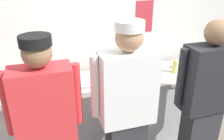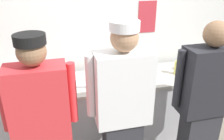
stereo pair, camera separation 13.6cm
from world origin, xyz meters
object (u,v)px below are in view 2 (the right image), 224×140
Objects in this scene: plate_stack_front at (196,63)px; ramekin_green_sauce at (178,67)px; chef_near_left at (42,126)px; ramekin_red_sauce at (156,69)px; chef_center at (123,111)px; plate_stack_rear at (50,83)px; squeeze_bottle_secondary at (202,70)px; sheet_tray at (88,81)px; squeeze_bottle_spare at (177,67)px; chef_far_right at (203,104)px; deli_cup at (15,89)px; mixing_bowl_steel at (136,71)px; squeeze_bottle_primary at (61,72)px.

ramekin_green_sauce is at bearing -169.72° from plate_stack_front.
chef_near_left is 19.63× the size of ramekin_red_sauce.
ramekin_green_sauce is (0.97, 0.78, -0.01)m from chef_center.
plate_stack_rear is 1.75m from squeeze_bottle_secondary.
sheet_tray is 5.42× the size of ramekin_green_sauce.
chef_near_left is at bearing -156.71° from plate_stack_front.
squeeze_bottle_secondary is at bearing -29.28° from squeeze_bottle_spare.
chef_near_left is 1.47m from chef_far_right.
deli_cup is (-1.64, -0.21, 0.03)m from ramekin_red_sauce.
squeeze_bottle_primary reaches higher than mixing_bowl_steel.
deli_cup is at bearing 147.66° from chef_center.
chef_near_left is 17.19× the size of ramekin_green_sauce.
chef_far_right is at bearing -96.95° from squeeze_bottle_spare.
mixing_bowl_steel is at bearing -173.20° from plate_stack_front.
squeeze_bottle_secondary is (1.61, -0.34, -0.01)m from squeeze_bottle_primary.
squeeze_bottle_spare reaches higher than squeeze_bottle_primary.
plate_stack_rear is 1.58m from ramekin_green_sauce.
ramekin_green_sauce is (1.65, 0.78, 0.02)m from chef_near_left.
ramekin_green_sauce is (1.46, -0.07, -0.07)m from squeeze_bottle_primary.
chef_center is 0.79m from chef_far_right.
deli_cup is at bearing -152.69° from squeeze_bottle_primary.
chef_far_right is at bearing -1.34° from chef_near_left.
plate_stack_front is 2.23m from deli_cup.
squeeze_bottle_primary is at bearing 27.31° from deli_cup.
chef_center is at bearing -117.33° from mixing_bowl_steel.
mixing_bowl_steel is 2.00× the size of squeeze_bottle_spare.
sheet_tray is at bearing 142.87° from chef_far_right.
chef_far_right is 1.60m from plate_stack_rear.
ramekin_red_sauce is (0.30, 0.09, -0.05)m from mixing_bowl_steel.
squeeze_bottle_secondary is 1.82× the size of ramekin_green_sauce.
mixing_bowl_steel is at bearing 118.11° from chef_far_right.
plate_stack_rear reaches higher than ramekin_red_sauce.
plate_stack_rear is 0.40× the size of sheet_tray.
mixing_bowl_steel is 0.78m from squeeze_bottle_secondary.
chef_far_right is (1.47, -0.03, 0.00)m from chef_near_left.
chef_far_right reaches higher than plate_stack_front.
plate_stack_rear is 1.07× the size of squeeze_bottle_spare.
sheet_tray is at bearing 55.83° from chef_near_left.
ramekin_red_sauce is (1.29, 0.09, -0.00)m from plate_stack_rear.
plate_stack_rear is 0.19m from squeeze_bottle_primary.
chef_near_left is at bearing -154.69° from ramekin_green_sauce.
chef_far_right is at bearing -118.11° from plate_stack_front.
plate_stack_rear is at bearing 18.79° from deli_cup.
ramekin_green_sauce is at bearing 5.12° from mixing_bowl_steel.
plate_stack_rear is at bearing -176.81° from plate_stack_front.
plate_stack_front is at bearing 5.75° from deli_cup.
deli_cup reaches higher than ramekin_red_sauce.
chef_near_left reaches higher than sheet_tray.
squeeze_bottle_primary is (0.19, 0.86, 0.09)m from chef_near_left.
ramekin_red_sauce is (0.88, 0.11, 0.01)m from sheet_tray.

